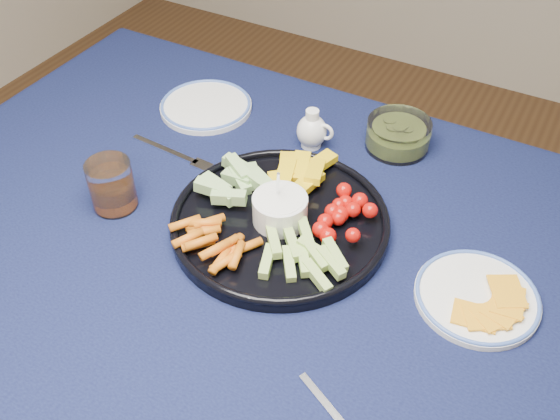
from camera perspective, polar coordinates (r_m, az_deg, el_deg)
The scene contains 8 objects.
dining_table at distance 1.06m, azimuth 3.34°, elevation -10.02°, with size 1.67×1.07×0.75m.
crudite_platter at distance 1.07m, azimuth -0.13°, elevation -0.67°, with size 0.38×0.38×0.12m.
creamer_pitcher at distance 1.24m, azimuth 2.95°, elevation 7.25°, with size 0.08×0.06×0.08m.
pickle_bowl at distance 1.26m, azimuth 10.73°, elevation 6.69°, with size 0.13×0.13×0.06m.
cheese_plate at distance 1.01m, azimuth 17.60°, elevation -7.46°, with size 0.19×0.19×0.02m.
juice_tumbler at distance 1.13m, azimuth -15.08°, elevation 1.98°, with size 0.08×0.08×0.09m.
fork_left at distance 1.24m, azimuth -9.33°, elevation 4.98°, with size 0.19×0.03×0.00m.
side_plate_extra at distance 1.37m, azimuth -6.79°, elevation 9.45°, with size 0.20×0.20×0.02m.
Camera 1 is at (0.25, -0.58, 1.51)m, focal length 40.00 mm.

